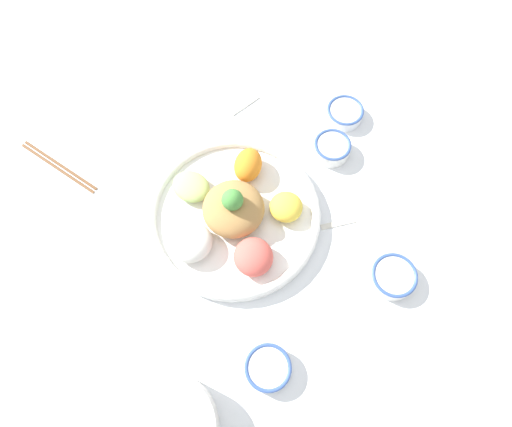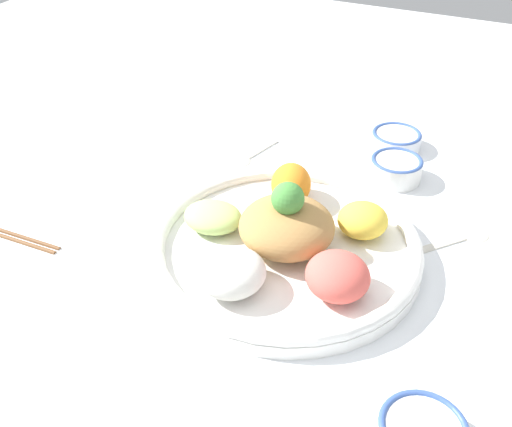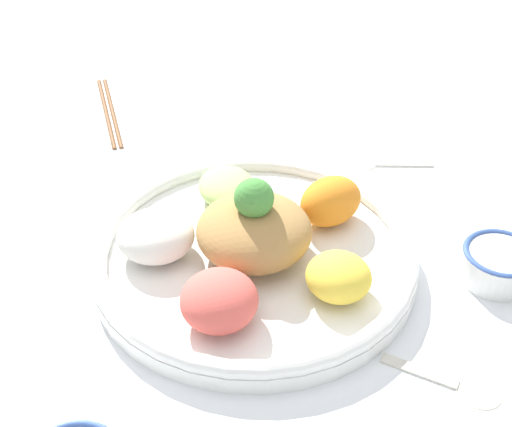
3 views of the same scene
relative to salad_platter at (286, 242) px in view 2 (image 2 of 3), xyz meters
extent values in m
plane|color=white|center=(0.04, 0.01, -0.03)|extent=(2.40, 2.40, 0.00)
cylinder|color=white|center=(0.00, 0.00, -0.02)|extent=(0.38, 0.38, 0.02)
torus|color=white|center=(0.00, 0.00, 0.00)|extent=(0.38, 0.38, 0.02)
ellipsoid|color=#B7DB7A|center=(0.11, 0.00, 0.01)|extent=(0.09, 0.08, 0.04)
ellipsoid|color=white|center=(0.03, 0.11, 0.02)|extent=(0.11, 0.11, 0.05)
ellipsoid|color=#E55B51|center=(-0.09, 0.06, 0.02)|extent=(0.11, 0.11, 0.06)
ellipsoid|color=yellow|center=(-0.09, -0.07, 0.02)|extent=(0.10, 0.10, 0.05)
ellipsoid|color=orange|center=(0.04, -0.11, 0.02)|extent=(0.09, 0.10, 0.06)
ellipsoid|color=#AD7F47|center=(0.00, 0.00, 0.02)|extent=(0.13, 0.13, 0.07)
sphere|color=#478E3D|center=(0.00, 0.00, 0.07)|extent=(0.04, 0.04, 0.04)
cylinder|color=white|center=(-0.09, -0.27, -0.01)|extent=(0.09, 0.09, 0.04)
torus|color=#38569E|center=(-0.09, -0.27, 0.01)|extent=(0.09, 0.09, 0.01)
cylinder|color=maroon|center=(-0.09, -0.27, 0.00)|extent=(0.07, 0.07, 0.00)
cylinder|color=white|center=(-0.06, -0.37, -0.01)|extent=(0.09, 0.09, 0.03)
torus|color=#38569E|center=(-0.06, -0.37, 0.00)|extent=(0.09, 0.09, 0.01)
cylinder|color=maroon|center=(-0.06, -0.37, 0.00)|extent=(0.07, 0.07, 0.00)
cube|color=beige|center=(-0.20, -0.12, -0.03)|extent=(0.06, 0.07, 0.01)
ellipsoid|color=beige|center=(-0.23, -0.17, -0.03)|extent=(0.06, 0.06, 0.01)
cube|color=beige|center=(0.16, -0.26, -0.03)|extent=(0.03, 0.08, 0.01)
ellipsoid|color=beige|center=(0.17, -0.21, -0.03)|extent=(0.05, 0.05, 0.01)
camera|label=1|loc=(-0.24, 0.26, 0.86)|focal=30.00mm
camera|label=2|loc=(-0.24, 0.61, 0.52)|focal=42.00mm
camera|label=3|loc=(-0.61, 0.16, 0.53)|focal=50.00mm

